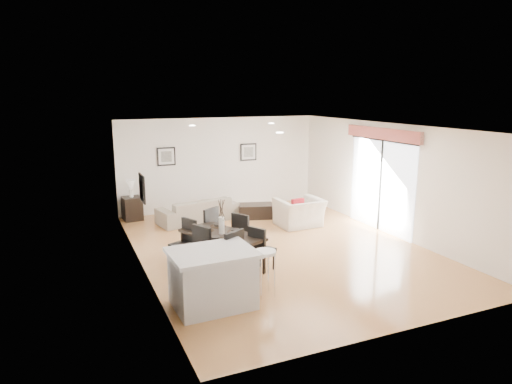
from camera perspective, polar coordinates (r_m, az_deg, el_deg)
name	(u,v)px	position (r m, az deg, el deg)	size (l,w,h in m)	color
ground	(279,248)	(10.31, 2.86, -6.99)	(8.00, 8.00, 0.00)	tan
wall_back	(220,163)	(13.60, -4.52, 3.57)	(6.00, 0.04, 2.70)	white
wall_front	(406,243)	(6.72, 18.23, -6.13)	(6.00, 0.04, 2.70)	white
wall_left	(140,202)	(9.06, -14.35, -1.19)	(0.04, 8.00, 2.70)	white
wall_right	(390,179)	(11.57, 16.40, 1.57)	(0.04, 8.00, 2.70)	white
ceiling	(280,127)	(9.76, 3.03, 8.15)	(6.00, 8.00, 0.02)	white
sofa	(198,210)	(12.39, -7.27, -2.23)	(2.16, 0.84, 0.63)	gray
armchair	(299,213)	(11.89, 5.42, -2.57)	(1.12, 0.98, 0.73)	beige
courtyard_plant_a	(489,214)	(13.09, 27.12, -2.47)	(0.67, 0.58, 0.74)	#3C5625
courtyard_plant_b	(444,201)	(14.31, 22.47, -1.00)	(0.38, 0.38, 0.68)	#3C5625
dining_table	(222,237)	(9.01, -4.30, -5.62)	(1.43, 1.90, 0.71)	black
dining_chair_wnear	(198,251)	(8.51, -7.30, -7.29)	(0.61, 0.61, 1.01)	black
dining_chair_wfar	(186,240)	(9.30, -8.78, -5.90)	(0.56, 0.56, 0.93)	black
dining_chair_enear	(260,246)	(8.85, 0.48, -6.82)	(0.55, 0.55, 0.90)	black
dining_chair_efar	(243,233)	(9.58, -1.59, -5.10)	(0.59, 0.59, 0.96)	black
dining_chair_head	(239,257)	(8.07, -2.10, -8.18)	(0.63, 0.63, 1.04)	black
dining_chair_foot	(208,227)	(10.01, -6.05, -4.33)	(0.61, 0.61, 0.98)	black
vase	(222,220)	(8.91, -4.33, -3.57)	(0.83, 1.31, 0.69)	white
coffee_table	(256,211)	(12.68, 0.00, -2.38)	(0.95, 0.57, 0.38)	black
side_table	(132,208)	(12.87, -15.20, -2.00)	(0.48, 0.48, 0.64)	black
table_lamp	(131,186)	(12.74, -15.36, 0.70)	(0.24, 0.24, 0.46)	white
cushion	(298,205)	(11.69, 5.24, -1.68)	(0.35, 0.11, 0.35)	maroon
kitchen_island	(213,278)	(7.52, -5.43, -10.67)	(1.38, 1.08, 0.94)	#BABABD
bar_stool	(265,257)	(7.75, 1.15, -8.15)	(0.37, 0.37, 0.81)	white
framed_print_back_left	(166,157)	(13.10, -11.16, 4.38)	(0.52, 0.04, 0.52)	black
framed_print_back_right	(248,152)	(13.84, -0.96, 5.02)	(0.52, 0.04, 0.52)	black
framed_print_left_wall	(142,188)	(8.81, -14.05, 0.45)	(0.04, 0.52, 0.52)	black
sliding_door	(381,165)	(11.72, 15.40, 3.32)	(0.12, 2.70, 2.57)	white
courtyard	(457,180)	(14.42, 23.86, 1.34)	(6.00, 6.00, 2.00)	gray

